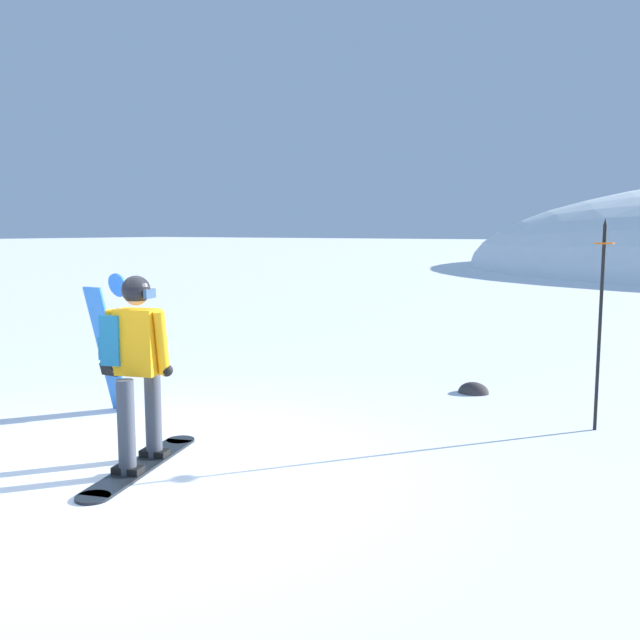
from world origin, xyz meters
TOP-DOWN VIEW (x-y plane):
  - ground_plane at (0.00, 0.00)m, footprint 300.00×300.00m
  - snowboarder_main at (-0.01, 0.12)m, footprint 0.76×1.77m
  - spare_snowboard at (-1.68, 1.28)m, footprint 0.28×0.43m
  - piste_marker_near at (3.20, 3.54)m, footprint 0.20×0.20m
  - rock_dark at (1.52, 4.48)m, footprint 0.40×0.34m

SIDE VIEW (x-z plane):
  - ground_plane at x=0.00m, z-range 0.00..0.00m
  - rock_dark at x=1.52m, z-range -0.14..0.14m
  - spare_snowboard at x=-1.68m, z-range 0.01..1.63m
  - snowboarder_main at x=-0.01m, z-range 0.06..1.78m
  - piste_marker_near at x=3.20m, z-range 0.15..2.38m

